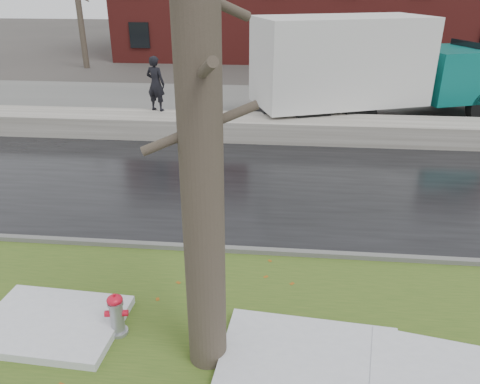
# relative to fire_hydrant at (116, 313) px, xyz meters

# --- Properties ---
(ground) EXTENTS (120.00, 120.00, 0.00)m
(ground) POSITION_rel_fire_hydrant_xyz_m (1.83, 1.59, -0.44)
(ground) COLOR #47423D
(ground) RESTS_ON ground
(verge) EXTENTS (60.00, 4.50, 0.04)m
(verge) POSITION_rel_fire_hydrant_xyz_m (1.83, 0.34, -0.42)
(verge) COLOR #37521B
(verge) RESTS_ON ground
(road) EXTENTS (60.00, 7.00, 0.03)m
(road) POSITION_rel_fire_hydrant_xyz_m (1.83, 6.09, -0.42)
(road) COLOR black
(road) RESTS_ON ground
(parking_lot) EXTENTS (60.00, 9.00, 0.03)m
(parking_lot) POSITION_rel_fire_hydrant_xyz_m (1.83, 14.59, -0.42)
(parking_lot) COLOR slate
(parking_lot) RESTS_ON ground
(curb) EXTENTS (60.00, 0.15, 0.14)m
(curb) POSITION_rel_fire_hydrant_xyz_m (1.83, 2.59, -0.37)
(curb) COLOR slate
(curb) RESTS_ON ground
(snowbank) EXTENTS (60.00, 1.60, 0.75)m
(snowbank) POSITION_rel_fire_hydrant_xyz_m (1.83, 10.29, -0.06)
(snowbank) COLOR #BDB7AD
(snowbank) RESTS_ON ground
(bg_tree_left) EXTENTS (1.40, 1.62, 6.50)m
(bg_tree_left) POSITION_rel_fire_hydrant_xyz_m (-10.17, 23.59, 2.89)
(bg_tree_left) COLOR brown
(bg_tree_left) RESTS_ON ground
(bg_tree_center) EXTENTS (1.40, 1.62, 6.50)m
(bg_tree_center) POSITION_rel_fire_hydrant_xyz_m (-4.17, 27.59, 2.89)
(bg_tree_center) COLOR brown
(bg_tree_center) RESTS_ON ground
(fire_hydrant) EXTENTS (0.37, 0.33, 0.75)m
(fire_hydrant) POSITION_rel_fire_hydrant_xyz_m (0.00, 0.00, 0.00)
(fire_hydrant) COLOR #919498
(fire_hydrant) RESTS_ON verge
(tree) EXTENTS (1.40, 1.63, 6.85)m
(tree) POSITION_rel_fire_hydrant_xyz_m (1.49, -0.36, 3.05)
(tree) COLOR brown
(tree) RESTS_ON verge
(box_truck) EXTENTS (11.79, 6.09, 3.96)m
(box_truck) POSITION_rel_fire_hydrant_xyz_m (5.62, 12.78, 1.66)
(box_truck) COLOR black
(box_truck) RESTS_ON ground
(worker) EXTENTS (0.82, 0.67, 1.96)m
(worker) POSITION_rel_fire_hydrant_xyz_m (-2.18, 10.89, 1.29)
(worker) COLOR black
(worker) RESTS_ON snowbank
(snow_patch_near) EXTENTS (2.76, 2.22, 0.16)m
(snow_patch_near) POSITION_rel_fire_hydrant_xyz_m (2.99, -0.54, -0.32)
(snow_patch_near) COLOR silver
(snow_patch_near) RESTS_ON verge
(snow_patch_far) EXTENTS (2.28, 1.71, 0.14)m
(snow_patch_far) POSITION_rel_fire_hydrant_xyz_m (-1.12, 0.03, -0.33)
(snow_patch_far) COLOR silver
(snow_patch_far) RESTS_ON verge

